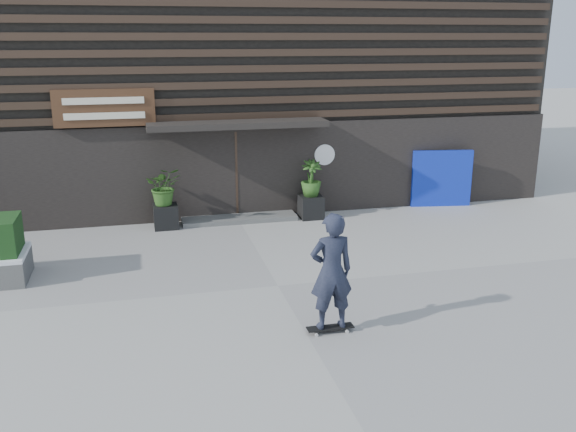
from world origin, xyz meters
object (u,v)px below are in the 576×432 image
object	(u,v)px
planter_pot_left	(166,216)
planter_pot_right	(311,207)
skateboarder	(331,272)
blue_tarp	(442,178)

from	to	relation	value
planter_pot_left	planter_pot_right	world-z (taller)	same
planter_pot_right	skateboarder	world-z (taller)	skateboarder
planter_pot_left	planter_pot_right	xyz separation A→B (m)	(3.80, 0.00, 0.00)
planter_pot_left	blue_tarp	size ratio (longest dim) A/B	0.35
planter_pot_left	planter_pot_right	distance (m)	3.80
planter_pot_right	blue_tarp	world-z (taller)	blue_tarp
planter_pot_right	blue_tarp	size ratio (longest dim) A/B	0.35
skateboarder	planter_pot_left	bearing A→B (deg)	109.39
planter_pot_right	blue_tarp	distance (m)	3.96
planter_pot_left	blue_tarp	world-z (taller)	blue_tarp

